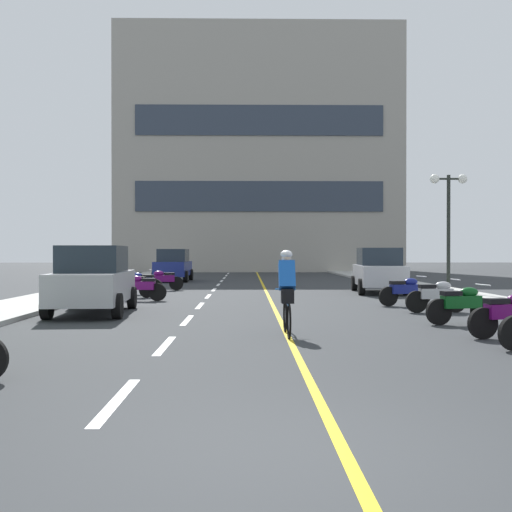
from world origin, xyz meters
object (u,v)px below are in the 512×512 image
object	(u,v)px
motorcycle_3	(462,304)
motorcycle_8	(142,282)
parked_car_near	(93,280)
parked_car_mid	(379,270)
motorcycle_2	(509,314)
parked_car_far	(173,265)
motorcycle_4	(436,295)
motorcycle_6	(141,287)
street_lamp_mid	(449,204)
motorcycle_5	(405,291)
motorcycle_7	(133,284)
motorcycle_9	(163,280)
cyclist_rider	(287,291)

from	to	relation	value
motorcycle_3	motorcycle_8	world-z (taller)	same
parked_car_near	motorcycle_8	distance (m)	7.41
parked_car_mid	motorcycle_2	world-z (taller)	parked_car_mid
parked_car_far	motorcycle_4	bearing A→B (deg)	-62.59
parked_car_mid	motorcycle_6	xyz separation A→B (m)	(-8.91, -3.96, -0.44)
street_lamp_mid	motorcycle_2	world-z (taller)	street_lamp_mid
street_lamp_mid	motorcycle_3	distance (m)	10.85
motorcycle_4	motorcycle_5	distance (m)	2.10
street_lamp_mid	parked_car_far	xyz separation A→B (m)	(-12.04, 10.75, -2.60)
motorcycle_6	motorcycle_7	distance (m)	1.71
parked_car_near	motorcycle_5	size ratio (longest dim) A/B	2.55
motorcycle_4	motorcycle_9	size ratio (longest dim) A/B	1.03
motorcycle_3	motorcycle_9	size ratio (longest dim) A/B	1.02
motorcycle_4	parked_car_far	bearing A→B (deg)	117.41
parked_car_far	parked_car_mid	bearing A→B (deg)	-46.20
parked_car_near	cyclist_rider	xyz separation A→B (m)	(4.92, -4.32, -0.03)
motorcycle_5	cyclist_rider	world-z (taller)	cyclist_rider
motorcycle_9	motorcycle_7	bearing A→B (deg)	-98.36
motorcycle_5	cyclist_rider	size ratio (longest dim) A/B	0.95
motorcycle_6	cyclist_rider	distance (m)	9.61
parked_car_mid	parked_car_far	bearing A→B (deg)	133.80
parked_car_mid	motorcycle_8	bearing A→B (deg)	-175.11
parked_car_far	motorcycle_3	world-z (taller)	parked_car_far
motorcycle_5	motorcycle_6	size ratio (longest dim) A/B	0.99
parked_car_far	motorcycle_5	xyz separation A→B (m)	(9.01, -15.90, -0.44)
motorcycle_3	motorcycle_7	xyz separation A→B (m)	(-9.04, 8.47, 0.00)
parked_car_near	motorcycle_3	bearing A→B (deg)	-16.23
motorcycle_5	cyclist_rider	xyz separation A→B (m)	(-4.06, -6.52, 0.41)
motorcycle_2	motorcycle_9	size ratio (longest dim) A/B	1.01
motorcycle_4	motorcycle_3	bearing A→B (deg)	-95.83
motorcycle_5	motorcycle_6	bearing A→B (deg)	166.38
motorcycle_2	motorcycle_4	bearing A→B (deg)	88.34
parked_car_near	motorcycle_2	world-z (taller)	parked_car_near
motorcycle_4	motorcycle_2	bearing A→B (deg)	-91.66
parked_car_mid	motorcycle_9	distance (m)	9.06
motorcycle_9	motorcycle_5	bearing A→B (deg)	-41.78
parked_car_mid	parked_car_far	xyz separation A→B (m)	(-9.49, 9.90, 0.00)
street_lamp_mid	parked_car_near	world-z (taller)	street_lamp_mid
motorcycle_3	cyclist_rider	bearing A→B (deg)	-157.49
parked_car_near	parked_car_mid	distance (m)	12.52
parked_car_near	motorcycle_7	distance (m)	5.87
motorcycle_2	motorcycle_3	distance (m)	2.20
parked_car_far	motorcycle_9	xyz separation A→B (m)	(0.58, -8.37, -0.44)
motorcycle_3	motorcycle_4	bearing A→B (deg)	84.17
parked_car_mid	motorcycle_6	world-z (taller)	parked_car_mid
street_lamp_mid	motorcycle_7	size ratio (longest dim) A/B	2.78
parked_car_near	parked_car_mid	world-z (taller)	same
motorcycle_2	motorcycle_8	bearing A→B (deg)	126.77
parked_car_far	motorcycle_4	xyz separation A→B (m)	(9.32, -17.98, -0.44)
parked_car_far	motorcycle_6	distance (m)	13.88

